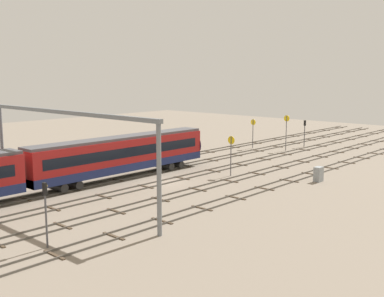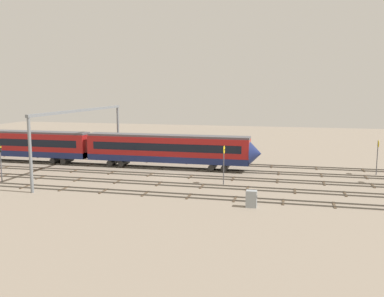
# 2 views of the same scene
# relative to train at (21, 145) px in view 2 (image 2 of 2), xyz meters

# --- Properties ---
(ground_plane) EXTENTS (151.79, 151.79, 0.00)m
(ground_plane) POSITION_rel_train_xyz_m (26.09, -4.99, -2.66)
(ground_plane) COLOR gray
(track_near_foreground) EXTENTS (135.79, 2.40, 0.16)m
(track_near_foreground) POSITION_rel_train_xyz_m (26.09, -14.97, -2.59)
(track_near_foreground) COLOR #59544C
(track_near_foreground) RESTS_ON ground
(track_second_near) EXTENTS (135.79, 2.40, 0.16)m
(track_second_near) POSITION_rel_train_xyz_m (26.09, -9.98, -2.59)
(track_second_near) COLOR #59544C
(track_second_near) RESTS_ON ground
(track_middle) EXTENTS (135.79, 2.40, 0.16)m
(track_middle) POSITION_rel_train_xyz_m (26.09, -4.99, -2.59)
(track_middle) COLOR #59544C
(track_middle) RESTS_ON ground
(track_with_train) EXTENTS (135.79, 2.40, 0.16)m
(track_with_train) POSITION_rel_train_xyz_m (26.09, 0.00, -2.59)
(track_with_train) COLOR #59544C
(track_with_train) RESTS_ON ground
(track_far_background) EXTENTS (135.79, 2.40, 0.16)m
(track_far_background) POSITION_rel_train_xyz_m (26.09, 4.99, -2.59)
(track_far_background) COLOR #59544C
(track_far_background) RESTS_ON ground
(train) EXTENTS (75.20, 3.24, 4.80)m
(train) POSITION_rel_train_xyz_m (0.00, 0.00, 0.00)
(train) COLOR maroon
(train) RESTS_ON ground
(overhead_gantry) EXTENTS (0.40, 25.13, 8.82)m
(overhead_gantry) POSITION_rel_train_xyz_m (13.46, -5.09, 4.29)
(overhead_gantry) COLOR slate
(overhead_gantry) RESTS_ON ground
(speed_sign_near_foreground) EXTENTS (0.14, 0.94, 4.75)m
(speed_sign_near_foreground) POSITION_rel_train_xyz_m (53.15, 1.99, 0.46)
(speed_sign_near_foreground) COLOR #4C4C51
(speed_sign_near_foreground) RESTS_ON ground
(speed_sign_distant_end) EXTENTS (0.14, 0.97, 4.78)m
(speed_sign_distant_end) POSITION_rel_train_xyz_m (33.87, -8.36, 0.50)
(speed_sign_distant_end) COLOR #4C4C51
(speed_sign_distant_end) RESTS_ON ground
(signal_light_trackside_departure) EXTENTS (0.31, 0.32, 4.67)m
(signal_light_trackside_departure) POSITION_rel_train_xyz_m (6.45, -13.33, 0.39)
(signal_light_trackside_departure) COLOR #4C4C51
(signal_light_trackside_departure) RESTS_ON ground
(relay_cabinet) EXTENTS (1.09, 0.75, 1.69)m
(relay_cabinet) POSITION_rel_train_xyz_m (38.12, -17.54, -1.81)
(relay_cabinet) COLOR gray
(relay_cabinet) RESTS_ON ground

